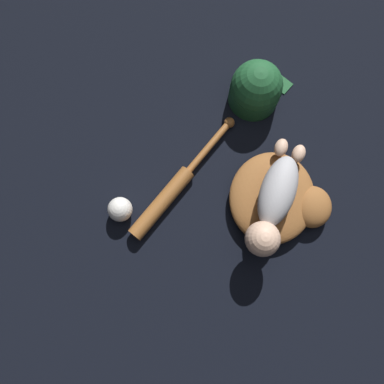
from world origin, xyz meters
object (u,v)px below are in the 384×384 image
at_px(baseball, 120,209).
at_px(baby_figure, 274,203).
at_px(baseball_glove, 279,199).
at_px(baseball_bat, 172,190).
at_px(baseball_cap, 256,89).

bearing_deg(baseball, baby_figure, 124.94).
xyz_separation_m(baseball_glove, baseball_bat, (0.16, -0.29, -0.01)).
bearing_deg(baseball_bat, baseball, -33.73).
height_order(baseball_bat, baseball_cap, baseball_cap).
bearing_deg(baseball_cap, baseball_bat, -4.88).
relative_size(baseball, baseball_cap, 0.34).
xyz_separation_m(baseball_glove, baseball, (0.31, -0.39, 0.00)).
relative_size(baby_figure, baseball_bat, 0.75).
distance_m(baseball_glove, baseball_bat, 0.33).
distance_m(baseball, baseball_cap, 0.59).
height_order(baby_figure, baseball_cap, baby_figure).
xyz_separation_m(baseball_glove, baby_figure, (0.04, -0.01, 0.08)).
bearing_deg(baby_figure, baseball_glove, 166.31).
relative_size(baseball_glove, baby_figure, 1.01).
distance_m(baseball_bat, baseball_cap, 0.43).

